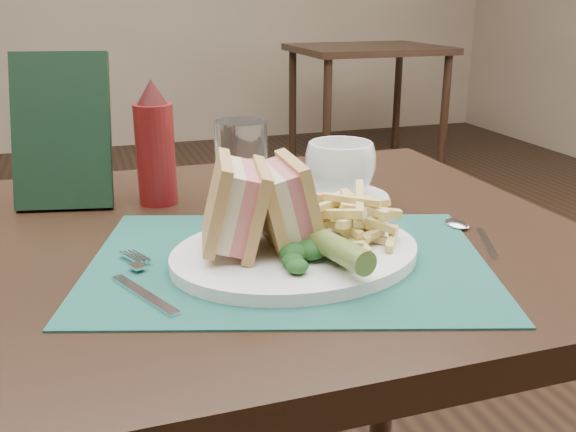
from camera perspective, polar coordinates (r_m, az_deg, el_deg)
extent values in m
plane|color=gray|center=(4.90, -15.58, 5.98)|extent=(6.00, 0.00, 6.00)
cube|color=#174B42|center=(0.76, 0.02, -4.04)|extent=(0.54, 0.46, 0.00)
cylinder|color=#516727|center=(0.70, 4.09, -2.76)|extent=(0.05, 0.12, 0.03)
cylinder|color=white|center=(0.98, 4.59, 1.56)|extent=(0.16, 0.16, 0.01)
imported|color=white|center=(0.97, 4.66, 4.18)|extent=(0.15, 0.15, 0.08)
cylinder|color=white|center=(0.94, -4.15, 4.50)|extent=(0.09, 0.09, 0.13)
cube|color=black|center=(1.00, -19.47, 7.14)|extent=(0.15, 0.11, 0.22)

